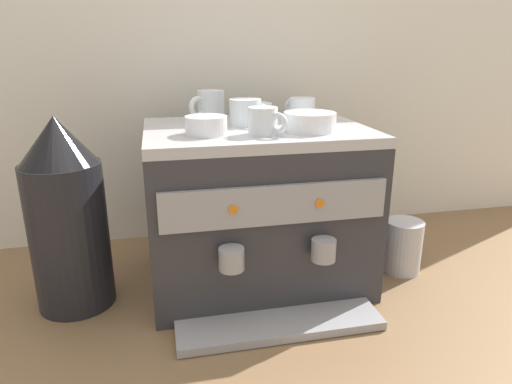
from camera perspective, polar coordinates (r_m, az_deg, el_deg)
ground_plane at (r=1.29m, az=-0.00°, el=-10.50°), size 4.00×4.00×0.00m
tiled_backsplash_wall at (r=1.48m, az=-3.09°, el=17.10°), size 2.80×0.03×1.18m
espresso_machine at (r=1.20m, az=0.05°, el=-1.86°), size 0.55×0.52×0.42m
ceramic_cup_0 at (r=1.26m, az=-5.82°, el=10.81°), size 0.10×0.09×0.08m
ceramic_cup_1 at (r=1.04m, az=1.04°, el=8.90°), size 0.08×0.09×0.06m
ceramic_cup_2 at (r=1.17m, az=-1.18°, el=10.01°), size 0.10×0.11×0.07m
ceramic_cup_3 at (r=1.25m, az=5.68°, el=10.35°), size 0.07×0.10×0.06m
ceramic_bowl_0 at (r=1.05m, az=-6.29°, el=8.27°), size 0.10×0.10×0.04m
ceramic_bowl_1 at (r=1.10m, az=6.77°, el=8.71°), size 0.12×0.12×0.04m
ceramic_bowl_2 at (r=1.27m, az=-0.05°, el=10.10°), size 0.09×0.09×0.04m
coffee_grinder at (r=1.16m, az=-22.70°, el=-2.85°), size 0.18×0.18×0.47m
milk_pitcher at (r=1.35m, az=17.98°, el=-6.51°), size 0.11×0.11×0.15m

